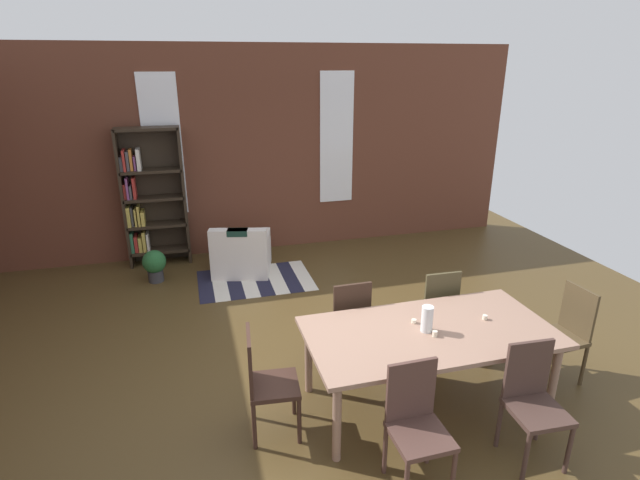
% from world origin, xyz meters
% --- Properties ---
extents(ground_plane, '(9.95, 9.95, 0.00)m').
position_xyz_m(ground_plane, '(0.00, 0.00, 0.00)').
color(ground_plane, '#4C3A1D').
extents(back_wall_brick, '(8.65, 0.12, 3.19)m').
position_xyz_m(back_wall_brick, '(0.00, 3.70, 1.60)').
color(back_wall_brick, brown).
rests_on(back_wall_brick, ground).
extents(window_pane_0, '(0.55, 0.02, 2.07)m').
position_xyz_m(window_pane_0, '(-1.34, 3.63, 1.75)').
color(window_pane_0, white).
extents(window_pane_1, '(0.55, 0.02, 2.07)m').
position_xyz_m(window_pane_1, '(1.34, 3.63, 1.75)').
color(window_pane_1, white).
extents(dining_table, '(2.15, 1.09, 0.75)m').
position_xyz_m(dining_table, '(0.87, -0.66, 0.68)').
color(dining_table, '#987360').
rests_on(dining_table, ground).
extents(vase_on_table, '(0.10, 0.10, 0.23)m').
position_xyz_m(vase_on_table, '(0.83, -0.66, 0.87)').
color(vase_on_table, silver).
rests_on(vase_on_table, dining_table).
extents(tealight_candle_0, '(0.04, 0.04, 0.03)m').
position_xyz_m(tealight_candle_0, '(0.79, -0.51, 0.77)').
color(tealight_candle_0, silver).
rests_on(tealight_candle_0, dining_table).
extents(tealight_candle_1, '(0.04, 0.04, 0.04)m').
position_xyz_m(tealight_candle_1, '(1.43, -0.62, 0.77)').
color(tealight_candle_1, silver).
rests_on(tealight_candle_1, dining_table).
extents(tealight_candle_2, '(0.04, 0.04, 0.05)m').
position_xyz_m(tealight_candle_2, '(0.86, -0.76, 0.78)').
color(tealight_candle_2, silver).
rests_on(tealight_candle_2, dining_table).
extents(dining_chair_far_left, '(0.40, 0.40, 0.95)m').
position_xyz_m(dining_chair_far_left, '(0.39, 0.11, 0.51)').
color(dining_chair_far_left, '#35241B').
rests_on(dining_chair_far_left, ground).
extents(dining_chair_head_right, '(0.43, 0.43, 0.95)m').
position_xyz_m(dining_chair_head_right, '(2.32, -0.66, 0.51)').
color(dining_chair_head_right, '#4D3C25').
rests_on(dining_chair_head_right, ground).
extents(dining_chair_head_left, '(0.44, 0.44, 0.95)m').
position_xyz_m(dining_chair_head_left, '(-0.58, -0.65, 0.51)').
color(dining_chair_head_left, '#39231B').
rests_on(dining_chair_head_left, ground).
extents(dining_chair_near_left, '(0.41, 0.41, 0.95)m').
position_xyz_m(dining_chair_near_left, '(0.39, -1.43, 0.51)').
color(dining_chair_near_left, '#4D322C').
rests_on(dining_chair_near_left, ground).
extents(dining_chair_far_right, '(0.41, 0.41, 0.95)m').
position_xyz_m(dining_chair_far_right, '(1.35, 0.11, 0.51)').
color(dining_chair_far_right, '#463F27').
rests_on(dining_chair_far_right, ground).
extents(dining_chair_near_right, '(0.42, 0.42, 0.95)m').
position_xyz_m(dining_chair_near_right, '(1.36, -1.43, 0.51)').
color(dining_chair_near_right, '#442F28').
rests_on(dining_chair_near_right, ground).
extents(bookshelf_tall, '(0.90, 0.31, 2.06)m').
position_xyz_m(bookshelf_tall, '(-1.61, 3.45, 1.02)').
color(bookshelf_tall, '#2D2319').
rests_on(bookshelf_tall, ground).
extents(armchair_white, '(0.97, 0.97, 0.75)m').
position_xyz_m(armchair_white, '(-0.37, 2.75, 0.28)').
color(armchair_white, silver).
rests_on(armchair_white, ground).
extents(potted_plant_by_shelf, '(0.33, 0.33, 0.46)m').
position_xyz_m(potted_plant_by_shelf, '(-1.59, 2.74, 0.26)').
color(potted_plant_by_shelf, '#333338').
rests_on(potted_plant_by_shelf, ground).
extents(striped_rug, '(1.59, 1.08, 0.01)m').
position_xyz_m(striped_rug, '(-0.24, 2.38, 0.00)').
color(striped_rug, '#1E1E33').
rests_on(striped_rug, ground).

